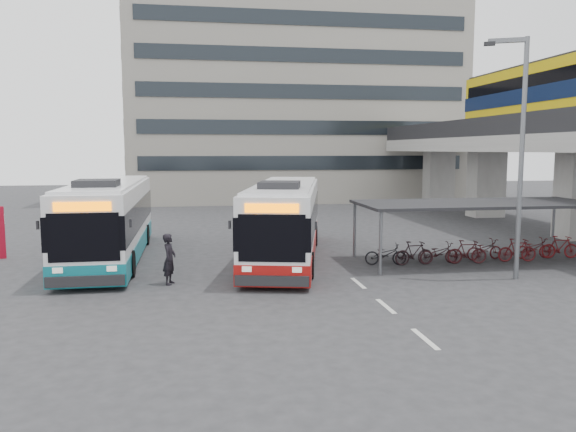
{
  "coord_description": "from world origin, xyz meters",
  "views": [
    {
      "loc": [
        -3.04,
        -18.92,
        4.74
      ],
      "look_at": [
        0.57,
        3.85,
        2.0
      ],
      "focal_mm": 35.0,
      "sensor_mm": 36.0,
      "label": 1
    }
  ],
  "objects": [
    {
      "name": "ground",
      "position": [
        0.0,
        0.0,
        0.0
      ],
      "size": [
        120.0,
        120.0,
        0.0
      ],
      "primitive_type": "plane",
      "color": "#28282B",
      "rests_on": "ground"
    },
    {
      "name": "viaduct",
      "position": [
        17.0,
        10.34,
        6.23
      ],
      "size": [
        8.0,
        32.0,
        9.68
      ],
      "color": "gray",
      "rests_on": "ground"
    },
    {
      "name": "bike_shelter",
      "position": [
        8.47,
        3.0,
        1.3
      ],
      "size": [
        10.0,
        4.0,
        2.54
      ],
      "color": "#595B60",
      "rests_on": "ground"
    },
    {
      "name": "office_block",
      "position": [
        6.0,
        36.0,
        12.5
      ],
      "size": [
        30.0,
        15.0,
        25.0
      ],
      "primitive_type": "cube",
      "color": "gray",
      "rests_on": "ground"
    },
    {
      "name": "road_markings",
      "position": [
        2.5,
        -3.0,
        0.01
      ],
      "size": [
        0.15,
        7.6,
        0.01
      ],
      "color": "beige",
      "rests_on": "ground"
    },
    {
      "name": "bus_main",
      "position": [
        0.63,
        4.96,
        1.64
      ],
      "size": [
        5.22,
        12.23,
        3.53
      ],
      "rotation": [
        0.0,
        0.0,
        -0.23
      ],
      "color": "white",
      "rests_on": "ground"
    },
    {
      "name": "bus_teal",
      "position": [
        -6.89,
        6.12,
        1.67
      ],
      "size": [
        2.81,
        12.25,
        3.61
      ],
      "rotation": [
        0.0,
        0.0,
        0.01
      ],
      "color": "white",
      "rests_on": "ground"
    },
    {
      "name": "pedestrian",
      "position": [
        -4.12,
        0.92,
        0.9
      ],
      "size": [
        0.58,
        0.74,
        1.81
      ],
      "primitive_type": "imported",
      "rotation": [
        0.0,
        0.0,
        1.32
      ],
      "color": "black",
      "rests_on": "ground"
    },
    {
      "name": "lamp_post",
      "position": [
        8.3,
        -0.22,
        4.94
      ],
      "size": [
        1.44,
        0.76,
        8.67
      ],
      "rotation": [
        0.0,
        0.0,
        -0.42
      ],
      "color": "#595B60",
      "rests_on": "ground"
    }
  ]
}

